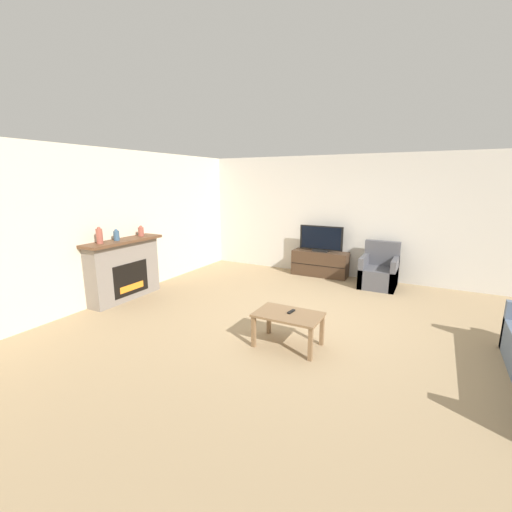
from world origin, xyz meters
TOP-DOWN VIEW (x-y plane):
  - ground_plane at (0.00, 0.00)m, footprint 24.00×24.00m
  - wall_back at (0.00, 3.01)m, footprint 12.00×0.06m
  - wall_left at (-3.60, 0.00)m, footprint 0.06×12.00m
  - fireplace at (-3.40, -0.47)m, footprint 0.46×1.52m
  - mantel_vase_left at (-3.38, -0.92)m, footprint 0.10×0.10m
  - mantel_vase_centre_left at (-3.38, -0.58)m, footprint 0.10×0.10m
  - mantel_vase_right at (-3.38, -0.01)m, footprint 0.11×0.11m
  - tv_stand at (-0.69, 2.73)m, footprint 1.25×0.42m
  - tv at (-0.69, 2.73)m, footprint 0.99×0.18m
  - armchair at (0.63, 2.49)m, footprint 0.70×0.76m
  - coffee_table at (-0.02, -0.80)m, footprint 0.86×0.54m
  - remote at (-0.00, -0.74)m, footprint 0.06×0.15m

SIDE VIEW (x-z plane):
  - ground_plane at x=0.00m, z-range 0.00..0.00m
  - tv_stand at x=-0.69m, z-range 0.00..0.57m
  - armchair at x=0.63m, z-range -0.16..0.75m
  - coffee_table at x=-0.02m, z-range 0.16..0.61m
  - remote at x=0.00m, z-range 0.45..0.47m
  - fireplace at x=-3.40m, z-range 0.01..1.12m
  - tv at x=-0.69m, z-range 0.55..1.13m
  - mantel_vase_right at x=-3.38m, z-range 1.10..1.31m
  - mantel_vase_centre_left at x=-3.38m, z-range 1.10..1.31m
  - mantel_vase_left at x=-3.38m, z-range 1.10..1.39m
  - wall_back at x=0.00m, z-range 0.00..2.70m
  - wall_left at x=-3.60m, z-range 0.00..2.70m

